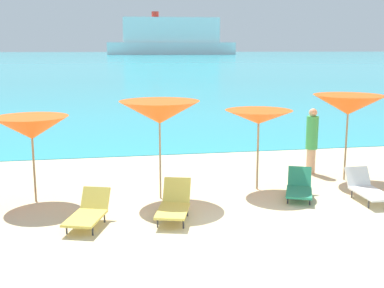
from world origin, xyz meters
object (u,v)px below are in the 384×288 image
Objects in this scene: umbrella_2 at (160,112)px; lounge_chair_1 at (174,204)px; lounge_chair_0 at (367,188)px; lounge_chair_6 at (88,212)px; umbrella_1 at (32,128)px; beachgoer_0 at (312,139)px; umbrella_4 at (348,105)px; cruise_ship at (171,38)px; lounge_chair_5 at (299,187)px; umbrella_3 at (259,117)px.

lounge_chair_1 is at bearing -86.34° from umbrella_2.
lounge_chair_6 is at bearing -174.29° from lounge_chair_0.
lounge_chair_6 is (-1.80, -0.07, -0.04)m from lounge_chair_1.
lounge_chair_6 is (1.27, -1.93, -1.49)m from umbrella_1.
lounge_chair_0 is 6.60m from lounge_chair_6.
lounge_chair_1 is at bearing -17.91° from beachgoer_0.
umbrella_2 is 1.01× the size of umbrella_4.
lounge_chair_0 is 0.02× the size of cruise_ship.
umbrella_2 is at bearing -94.26° from cruise_ship.
lounge_chair_1 is (3.08, -1.86, -1.45)m from umbrella_1.
umbrella_1 is at bearing -176.82° from umbrella_4.
umbrella_2 is 3.87m from lounge_chair_5.
umbrella_3 is (5.55, 0.00, 0.11)m from umbrella_1.
cruise_ship reaches higher than lounge_chair_6.
lounge_chair_6 is at bearing -145.71° from lounge_chair_5.
umbrella_3 is at bearing -20.60° from beachgoer_0.
umbrella_4 is 1.62× the size of lounge_chair_0.
umbrella_1 is 1.40× the size of lounge_chair_6.
lounge_chair_1 reaches higher than lounge_chair_6.
lounge_chair_6 is 0.02× the size of cruise_ship.
lounge_chair_1 is at bearing -143.05° from umbrella_3.
umbrella_4 reaches higher than lounge_chair_0.
lounge_chair_5 is (-1.93, -1.40, -1.83)m from umbrella_4.
lounge_chair_1 is at bearing -94.19° from cruise_ship.
umbrella_3 is 261.41m from cruise_ship.
umbrella_1 is 3.88m from lounge_chair_1.
umbrella_1 is at bearing -94.92° from cruise_ship.
lounge_chair_0 is 0.97× the size of lounge_chair_1.
cruise_ship is (38.79, 259.11, 6.65)m from umbrella_2.
umbrella_3 reaches higher than lounge_chair_0.
umbrella_3 is 0.88× the size of umbrella_4.
lounge_chair_6 reaches higher than lounge_chair_5.
lounge_chair_6 is (-4.28, -1.93, -1.60)m from umbrella_3.
umbrella_1 is 6.57m from lounge_chair_5.
beachgoer_0 is at bearing 32.15° from umbrella_3.
lounge_chair_1 is (-5.17, -2.32, -1.76)m from umbrella_4.
beachgoer_0 is (4.64, 1.61, -1.10)m from umbrella_2.
lounge_chair_5 is (3.24, 0.92, -0.06)m from lounge_chair_1.
umbrella_4 is (2.70, 0.46, 0.20)m from umbrella_3.
cruise_ship is (40.50, 260.73, 8.48)m from lounge_chair_6.
lounge_chair_6 is 0.76× the size of beachgoer_0.
umbrella_3 is 2.59m from beachgoer_0.
umbrella_2 is 2.60m from umbrella_3.
lounge_chair_1 is 1.03× the size of lounge_chair_6.
umbrella_3 is 0.03× the size of cruise_ship.
cruise_ship is (33.52, 258.34, 6.67)m from umbrella_4.
umbrella_2 is 1.58× the size of lounge_chair_1.
umbrella_2 is 262.09m from cruise_ship.
lounge_chair_5 is at bearing 30.19° from lounge_chair_6.
lounge_chair_1 is 5.57m from beachgoer_0.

